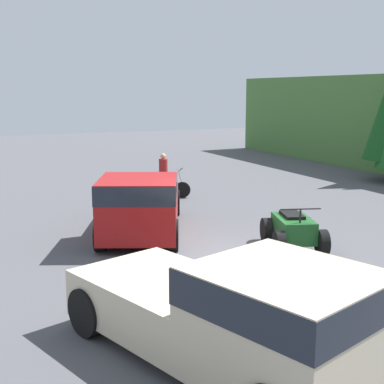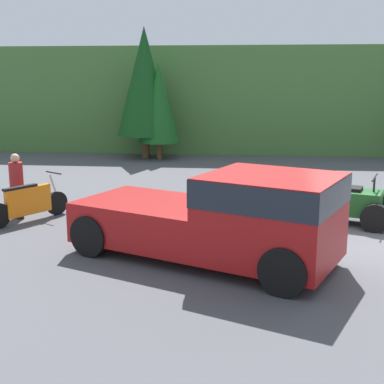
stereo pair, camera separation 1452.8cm
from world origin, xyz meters
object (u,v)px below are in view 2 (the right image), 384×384
at_px(pickup_truck_red, 228,216).
at_px(quad_atv, 349,204).
at_px(dirt_bike, 29,203).
at_px(rider_person, 17,184).

distance_m(pickup_truck_red, quad_atv, 4.29).
bearing_deg(quad_atv, dirt_bike, -156.42).
height_order(quad_atv, rider_person, rider_person).
relative_size(pickup_truck_red, rider_person, 3.34).
relative_size(dirt_bike, rider_person, 1.20).
xyz_separation_m(quad_atv, rider_person, (-8.17, -0.42, 0.42)).
distance_m(pickup_truck_red, dirt_bike, 5.60).
xyz_separation_m(dirt_bike, rider_person, (-0.38, 0.24, 0.43)).
distance_m(dirt_bike, quad_atv, 7.82).
distance_m(quad_atv, rider_person, 8.19).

